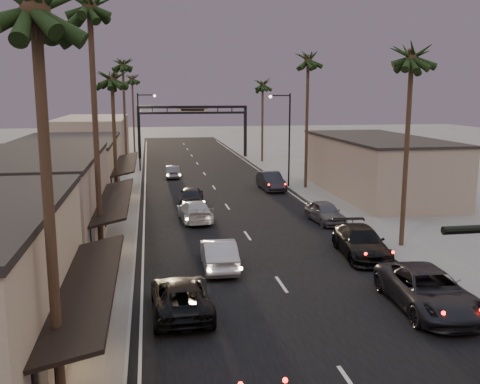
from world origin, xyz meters
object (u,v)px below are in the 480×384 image
object	(u,v)px
palm_ra	(412,50)
palm_far	(132,76)
oncoming_pickup	(181,296)
palm_rb	(308,56)
streetlight_left	(141,126)
palm_rc	(263,81)
palm_ld	(123,61)
palm_lc	(112,73)
curbside_black	(361,242)
streetlight_right	(287,132)
oncoming_silver	(219,254)
arch	(193,118)
curbside_near	(428,290)

from	to	relation	value
palm_ra	palm_far	xyz separation A→B (m)	(-16.90, 54.00, 0.00)
oncoming_pickup	palm_rb	bearing A→B (deg)	-117.11
streetlight_left	palm_rc	bearing A→B (deg)	21.14
palm_ra	oncoming_pickup	size ratio (longest dim) A/B	2.54
palm_ld	oncoming_pickup	bearing A→B (deg)	-84.59
streetlight_left	palm_rb	xyz separation A→B (m)	(15.52, -14.00, 7.09)
palm_far	streetlight_left	bearing A→B (deg)	-86.05
palm_lc	palm_far	size ratio (longest dim) A/B	0.92
palm_lc	palm_ld	distance (m)	19.10
palm_rb	curbside_black	world-z (taller)	palm_rb
streetlight_right	palm_rc	xyz separation A→B (m)	(1.68, 19.00, 5.14)
palm_ra	palm_rb	size ratio (longest dim) A/B	0.93
palm_ld	palm_rb	world-z (taller)	same
palm_rc	oncoming_silver	xyz separation A→B (m)	(-11.25, -42.04, -9.68)
arch	palm_lc	distance (m)	35.41
oncoming_silver	palm_far	bearing A→B (deg)	-82.69
oncoming_silver	palm_rc	bearing A→B (deg)	-103.43
arch	oncoming_silver	xyz separation A→B (m)	(-2.65, -48.04, -4.75)
streetlight_left	palm_rb	distance (m)	22.07
palm_lc	streetlight_right	bearing A→B (deg)	30.11
palm_rc	curbside_near	world-z (taller)	palm_rc
palm_rb	oncoming_pickup	distance (m)	32.85
arch	palm_far	distance (m)	12.96
palm_rb	oncoming_pickup	bearing A→B (deg)	-116.19
streetlight_left	curbside_near	xyz separation A→B (m)	(12.31, -42.90, -4.48)
arch	streetlight_right	size ratio (longest dim) A/B	1.69
palm_ld	palm_rc	xyz separation A→B (m)	(17.20, 9.00, -1.95)
curbside_near	curbside_black	xyz separation A→B (m)	(0.10, 7.58, -0.03)
palm_ra	arch	bearing A→B (deg)	100.59
palm_lc	oncoming_silver	size ratio (longest dim) A/B	2.55
palm_ra	oncoming_silver	bearing A→B (deg)	-169.71
palm_lc	palm_far	distance (m)	42.01
palm_ld	palm_ra	distance (m)	35.47
palm_ld	streetlight_left	bearing A→B (deg)	60.75
palm_rc	palm_lc	bearing A→B (deg)	-121.56
curbside_near	oncoming_silver	bearing A→B (deg)	142.87
streetlight_right	palm_rc	world-z (taller)	palm_rc
palm_ra	streetlight_left	bearing A→B (deg)	114.54
palm_far	oncoming_silver	size ratio (longest dim) A/B	2.76
streetlight_left	oncoming_pickup	bearing A→B (deg)	-87.28
palm_ld	curbside_black	bearing A→B (deg)	-66.44
palm_lc	arch	bearing A→B (deg)	75.80
palm_ra	palm_far	distance (m)	56.58
arch	oncoming_silver	size ratio (longest dim) A/B	3.18
oncoming_silver	curbside_black	size ratio (longest dim) A/B	0.85
curbside_near	palm_ra	bearing A→B (deg)	73.52
palm_ra	curbside_near	distance (m)	14.20
streetlight_left	palm_rb	world-z (taller)	palm_rb
arch	palm_rc	size ratio (longest dim) A/B	1.25
curbside_near	streetlight_left	bearing A→B (deg)	109.34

